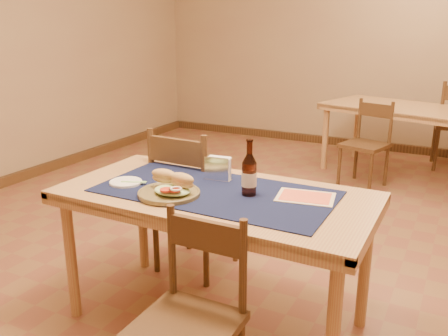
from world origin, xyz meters
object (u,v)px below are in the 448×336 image
at_px(chair_main_near, 190,318).
at_px(beer_bottle, 249,175).
at_px(sandwich_plate, 171,189).
at_px(napkin_holder, 218,169).
at_px(back_table, 411,115).
at_px(main_table, 215,207).
at_px(chair_main_far, 192,198).

bearing_deg(chair_main_near, beer_bottle, 93.07).
height_order(sandwich_plate, napkin_holder, napkin_holder).
bearing_deg(back_table, sandwich_plate, -102.44).
distance_m(main_table, chair_main_near, 0.68).
distance_m(back_table, napkin_holder, 3.13).
xyz_separation_m(main_table, beer_bottle, (0.18, 0.03, 0.19)).
bearing_deg(main_table, back_table, 79.77).
height_order(chair_main_far, beer_bottle, beer_bottle).
bearing_deg(chair_main_far, sandwich_plate, -68.05).
xyz_separation_m(chair_main_near, beer_bottle, (-0.03, 0.63, 0.42)).
distance_m(chair_main_near, sandwich_plate, 0.68).
bearing_deg(napkin_holder, chair_main_near, -69.91).
distance_m(main_table, chair_main_far, 0.61).
height_order(back_table, napkin_holder, napkin_holder).
height_order(back_table, chair_main_far, chair_main_far).
bearing_deg(chair_main_far, chair_main_near, -59.40).
xyz_separation_m(back_table, sandwich_plate, (-0.75, -3.38, 0.12)).
bearing_deg(main_table, sandwich_plate, -136.04).
relative_size(sandwich_plate, napkin_holder, 2.04).
relative_size(back_table, chair_main_far, 1.98).
xyz_separation_m(back_table, beer_bottle, (-0.40, -3.19, 0.19)).
bearing_deg(main_table, beer_bottle, 8.62).
height_order(chair_main_near, beer_bottle, beer_bottle).
xyz_separation_m(chair_main_near, sandwich_plate, (-0.37, 0.45, 0.35)).
bearing_deg(back_table, beer_bottle, -97.21).
relative_size(main_table, napkin_holder, 10.48).
xyz_separation_m(main_table, napkin_holder, (-0.07, 0.17, 0.15)).
bearing_deg(sandwich_plate, main_table, 43.96).
bearing_deg(chair_main_near, chair_main_far, 120.60).
distance_m(main_table, back_table, 3.27).
distance_m(chair_main_far, beer_bottle, 0.79).
height_order(chair_main_far, sandwich_plate, chair_main_far).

